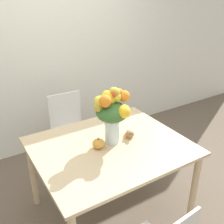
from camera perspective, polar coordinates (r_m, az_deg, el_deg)
ground_plane at (r=2.83m, az=-0.32°, el=-20.55°), size 12.00×12.00×0.00m
wall_back at (r=3.43m, az=-14.16°, el=13.17°), size 8.00×0.06×2.70m
dining_table at (r=2.39m, az=-0.37°, el=-9.02°), size 1.32×1.10×0.78m
flower_vase at (r=2.23m, az=0.11°, el=0.02°), size 0.33×0.31×0.51m
pumpkin at (r=2.28m, az=-2.99°, el=-6.87°), size 0.11×0.11×0.10m
turkey_figurine at (r=2.43m, az=3.65°, el=-4.69°), size 0.09×0.13×0.08m
dining_chair_near_window at (r=3.20m, az=-9.08°, el=-4.15°), size 0.43×0.43×0.92m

